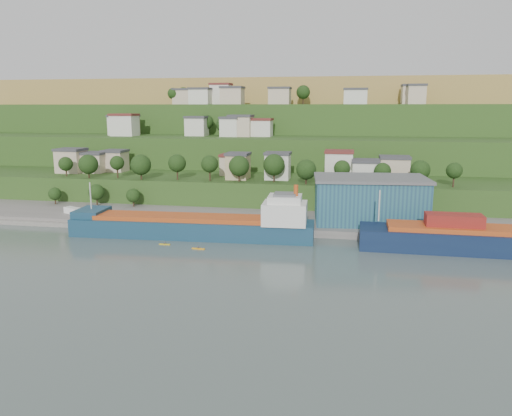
% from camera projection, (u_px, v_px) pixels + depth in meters
% --- Properties ---
extents(ground, '(500.00, 500.00, 0.00)m').
position_uv_depth(ground, '(203.00, 248.00, 121.95)').
color(ground, '#455450').
rests_on(ground, ground).
extents(quay, '(220.00, 26.00, 4.00)m').
position_uv_depth(quay, '(297.00, 226.00, 145.27)').
color(quay, slate).
rests_on(quay, ground).
extents(pebble_beach, '(40.00, 18.00, 2.40)m').
position_uv_depth(pebble_beach, '(51.00, 219.00, 153.16)').
color(pebble_beach, slate).
rests_on(pebble_beach, ground).
extents(hillside, '(360.00, 210.99, 96.00)m').
position_uv_depth(hillside, '(288.00, 167.00, 284.38)').
color(hillside, '#284719').
rests_on(hillside, ground).
extents(cargo_ship_near, '(64.98, 13.09, 16.60)m').
position_uv_depth(cargo_ship_near, '(199.00, 227.00, 131.94)').
color(cargo_ship_near, '#153F50').
rests_on(cargo_ship_near, ground).
extents(warehouse, '(32.67, 21.87, 12.80)m').
position_uv_depth(warehouse, '(370.00, 199.00, 140.05)').
color(warehouse, navy).
rests_on(warehouse, quay).
extents(caravan, '(6.16, 4.48, 2.65)m').
position_uv_depth(caravan, '(73.00, 212.00, 152.13)').
color(caravan, white).
rests_on(caravan, pebble_beach).
extents(dinghy, '(3.95, 1.75, 0.77)m').
position_uv_depth(dinghy, '(77.00, 220.00, 145.36)').
color(dinghy, silver).
rests_on(dinghy, pebble_beach).
extents(kayak_orange, '(3.27, 0.73, 0.81)m').
position_uv_depth(kayak_orange, '(198.00, 248.00, 121.14)').
color(kayak_orange, orange).
rests_on(kayak_orange, ground).
extents(kayak_yellow, '(2.85, 0.54, 0.71)m').
position_uv_depth(kayak_yellow, '(165.00, 244.00, 125.08)').
color(kayak_yellow, gold).
rests_on(kayak_yellow, ground).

